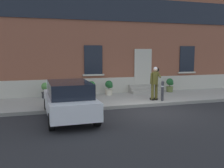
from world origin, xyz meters
The scene contains 12 objects.
ground_plane centered at (0.00, 0.00, 0.00)m, with size 80.00×80.00×0.00m, color #232326.
sidewalk centered at (0.00, 2.80, 0.07)m, with size 24.00×3.60×0.15m, color #99968E.
curb_edge centered at (0.00, 0.94, 0.07)m, with size 24.00×0.12×0.15m, color gray.
building_facade centered at (0.00, 5.29, 3.73)m, with size 24.00×1.52×7.50m.
entrance_stoop centered at (1.60, 4.23, 0.34)m, with size 1.99×0.96×0.48m.
hatchback_car_white centered at (-3.69, -0.16, 0.79)m, with size 1.82×4.08×1.50m.
bollard_near_person centered at (1.27, 1.35, 0.71)m, with size 0.15×0.15×1.04m.
person_on_phone centered at (0.98, 1.65, 1.15)m, with size 0.51×0.47×1.75m.
planter_charcoal centered at (-4.42, 3.99, 0.61)m, with size 0.44×0.44×0.86m.
planter_terracotta centered at (-1.87, 3.87, 0.61)m, with size 0.44×0.44×0.86m.
planter_cream centered at (-0.82, 3.90, 0.61)m, with size 0.44×0.44×0.86m.
planter_olive centered at (3.21, 3.96, 0.61)m, with size 0.44×0.44×0.86m.
Camera 1 is at (-4.97, -10.13, 2.64)m, focal length 40.58 mm.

